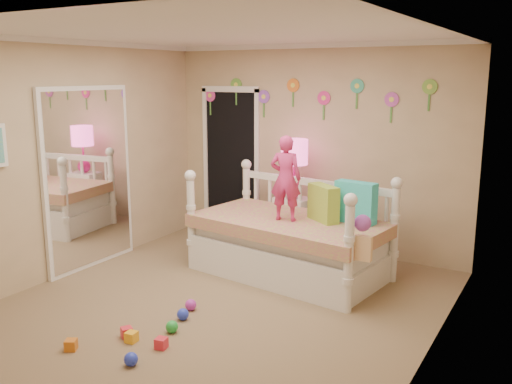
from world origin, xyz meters
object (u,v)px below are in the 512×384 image
Objects in this scene: nightstand at (293,225)px; daybed at (289,224)px; child at (286,178)px; table_lamp at (294,159)px.

daybed is at bearing -58.90° from nightstand.
daybed reaches higher than nightstand.
child is at bearing -85.95° from daybed.
table_lamp is at bearing -83.21° from child.
child reaches higher than table_lamp.
daybed is 3.02× the size of nightstand.
table_lamp is at bearing 120.39° from daybed.
table_lamp reaches higher than daybed.
nightstand is 0.98× the size of table_lamp.
daybed is at bearing -106.82° from child.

